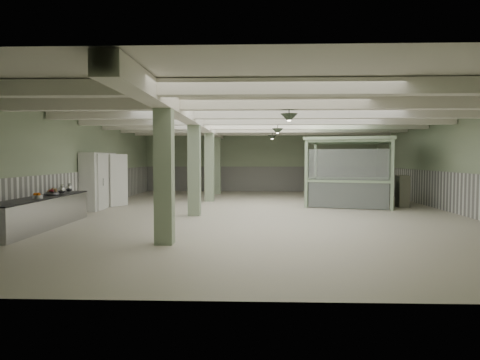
{
  "coord_description": "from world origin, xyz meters",
  "views": [
    {
      "loc": [
        -0.37,
        -15.97,
        2.04
      ],
      "look_at": [
        -0.86,
        -1.79,
        1.3
      ],
      "focal_mm": 32.0,
      "sensor_mm": 36.0,
      "label": 1
    }
  ],
  "objects_px": {
    "prep_counter": "(40,213)",
    "walkin_cooler": "(99,180)",
    "filing_cabinet": "(403,191)",
    "guard_booth": "(350,161)"
  },
  "relations": [
    {
      "from": "guard_booth",
      "to": "prep_counter",
      "type": "bearing_deg",
      "value": -132.48
    },
    {
      "from": "walkin_cooler",
      "to": "guard_booth",
      "type": "bearing_deg",
      "value": 7.94
    },
    {
      "from": "guard_booth",
      "to": "filing_cabinet",
      "type": "distance_m",
      "value": 2.46
    },
    {
      "from": "guard_booth",
      "to": "walkin_cooler",
      "type": "bearing_deg",
      "value": -156.43
    },
    {
      "from": "prep_counter",
      "to": "walkin_cooler",
      "type": "relative_size",
      "value": 1.93
    },
    {
      "from": "prep_counter",
      "to": "walkin_cooler",
      "type": "xyz_separation_m",
      "value": [
        -0.08,
        4.93,
        0.68
      ]
    },
    {
      "from": "prep_counter",
      "to": "guard_booth",
      "type": "distance_m",
      "value": 12.15
    },
    {
      "from": "prep_counter",
      "to": "guard_booth",
      "type": "bearing_deg",
      "value": 31.89
    },
    {
      "from": "prep_counter",
      "to": "walkin_cooler",
      "type": "height_order",
      "value": "walkin_cooler"
    },
    {
      "from": "prep_counter",
      "to": "filing_cabinet",
      "type": "height_order",
      "value": "filing_cabinet"
    }
  ]
}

